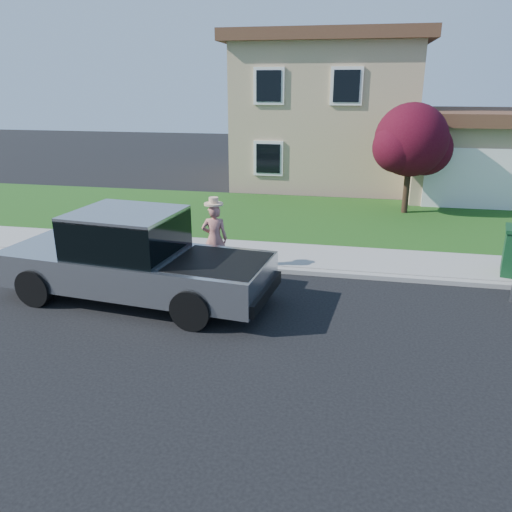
{
  "coord_description": "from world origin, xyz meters",
  "views": [
    {
      "loc": [
        1.56,
        -9.23,
        4.69
      ],
      "look_at": [
        -0.41,
        0.65,
        1.2
      ],
      "focal_mm": 35.0,
      "sensor_mm": 36.0,
      "label": 1
    }
  ],
  "objects": [
    {
      "name": "woman",
      "position": [
        -1.88,
        2.6,
        0.95
      ],
      "size": [
        0.72,
        0.54,
        2.0
      ],
      "rotation": [
        0.0,
        0.0,
        3.3
      ],
      "color": "#C1746A",
      "rests_on": "ground"
    },
    {
      "name": "pickup_truck",
      "position": [
        -3.19,
        0.58,
        0.96
      ],
      "size": [
        6.44,
        2.78,
        2.05
      ],
      "rotation": [
        0.0,
        0.0,
        -0.11
      ],
      "color": "black",
      "rests_on": "ground"
    },
    {
      "name": "curb",
      "position": [
        1.0,
        2.9,
        0.06
      ],
      "size": [
        40.0,
        0.2,
        0.12
      ],
      "primitive_type": "cube",
      "color": "gray",
      "rests_on": "ground"
    },
    {
      "name": "house",
      "position": [
        1.31,
        16.38,
        3.17
      ],
      "size": [
        14.0,
        11.3,
        6.85
      ],
      "color": "tan",
      "rests_on": "ground"
    },
    {
      "name": "ornamental_tree",
      "position": [
        3.52,
        9.83,
        2.65
      ],
      "size": [
        2.91,
        2.62,
        3.99
      ],
      "color": "black",
      "rests_on": "lawn"
    },
    {
      "name": "ground",
      "position": [
        0.0,
        0.0,
        0.0
      ],
      "size": [
        80.0,
        80.0,
        0.0
      ],
      "primitive_type": "plane",
      "color": "black",
      "rests_on": "ground"
    },
    {
      "name": "lawn",
      "position": [
        1.0,
        8.5,
        0.05
      ],
      "size": [
        40.0,
        7.0,
        0.1
      ],
      "primitive_type": "cube",
      "color": "#1A3E11",
      "rests_on": "ground"
    },
    {
      "name": "sidewalk",
      "position": [
        1.0,
        4.0,
        0.07
      ],
      "size": [
        40.0,
        2.0,
        0.15
      ],
      "primitive_type": "cube",
      "color": "gray",
      "rests_on": "ground"
    }
  ]
}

